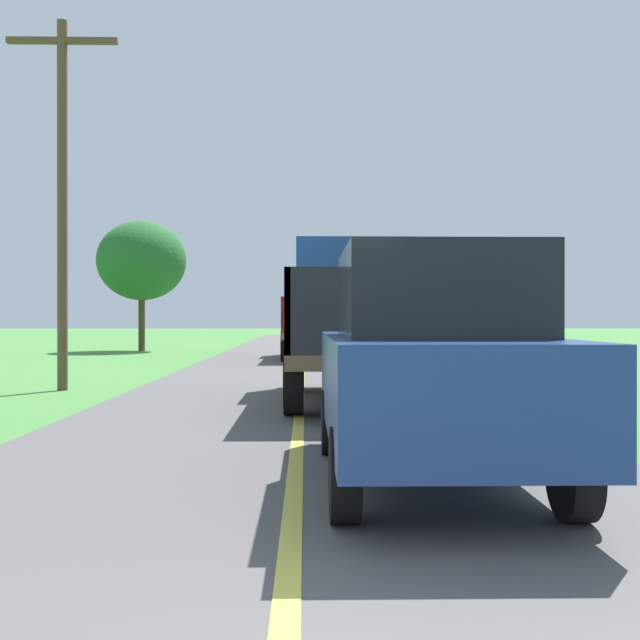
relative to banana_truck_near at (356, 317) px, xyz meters
The scene contains 5 objects.
banana_truck_near is the anchor object (origin of this frame).
banana_truck_far 13.12m from the banana_truck_near, 92.11° to the left, with size 2.38×5.81×2.80m.
utility_pole_roadside 6.57m from the banana_truck_near, 160.68° to the left, with size 2.19×0.20×7.36m.
roadside_tree_mid_right 21.59m from the banana_truck_near, 112.00° to the left, with size 3.84×3.84×5.67m.
following_car 6.85m from the banana_truck_near, 88.71° to the right, with size 1.74×4.10×1.92m.
Camera 1 is at (0.09, -1.09, 1.45)m, focal length 42.28 mm.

